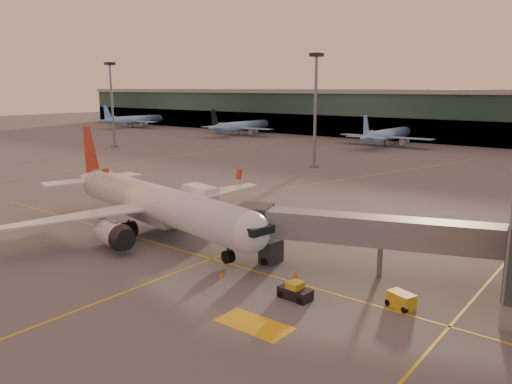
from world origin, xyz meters
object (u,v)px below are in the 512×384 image
Objects in this scene: main_airplane at (152,203)px; gpu_cart at (401,301)px; pushback_tug at (295,292)px; catering_truck at (201,200)px.

main_airplane reaches higher than gpu_cart.
main_airplane is 25.44m from pushback_tug.
gpu_cart is at bearing 29.57° from pushback_tug.
catering_truck is at bearing 108.22° from main_airplane.
pushback_tug is (26.12, -15.01, -1.95)m from catering_truck.
catering_truck is 35.91m from gpu_cart.
catering_truck is 30.19m from pushback_tug.
pushback_tug is (24.68, -5.14, -3.46)m from main_airplane.
main_airplane is 15.99× the size of gpu_cart.
catering_truck is (-1.45, 9.87, -1.51)m from main_airplane.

